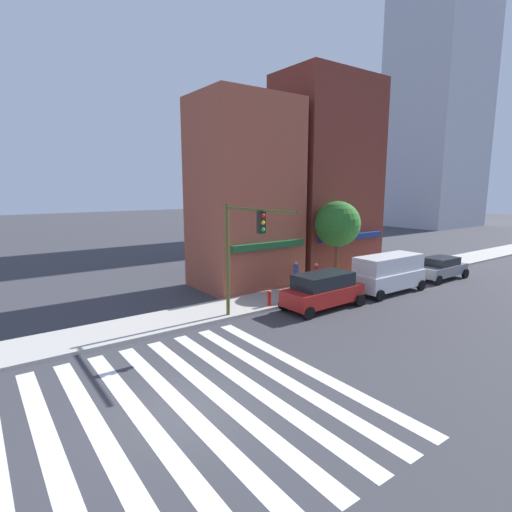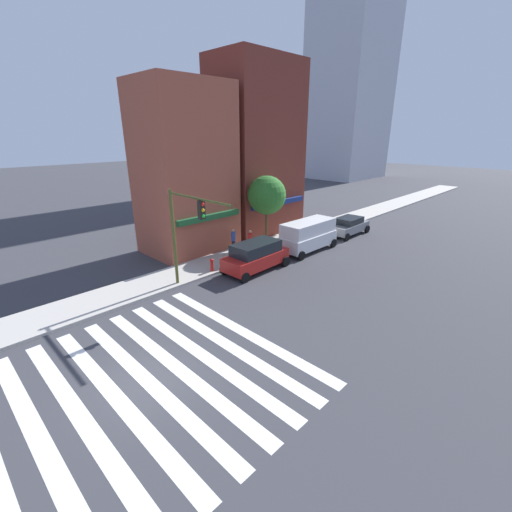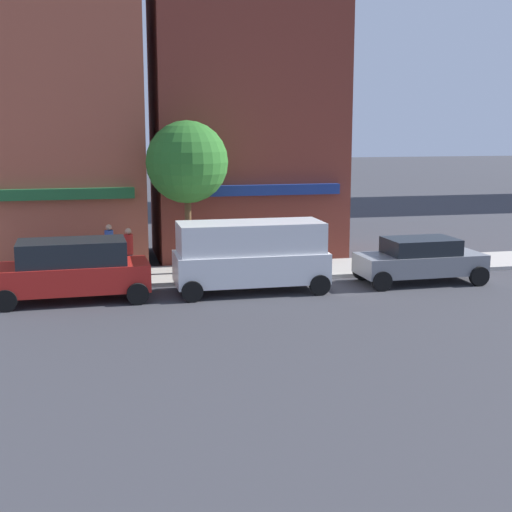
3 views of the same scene
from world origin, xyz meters
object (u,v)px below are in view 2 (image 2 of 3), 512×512
pedestrian_blue_shirt (233,240)px  street_tree (267,195)px  suv_red (256,256)px  fire_hydrant (212,264)px  sedan_grey (349,226)px  traffic_signal (185,224)px  van_white (308,234)px  pedestrian_red_jacket (250,241)px

pedestrian_blue_shirt → street_tree: (2.80, -0.78, 3.09)m
suv_red → fire_hydrant: bearing=142.7°
pedestrian_blue_shirt → sedan_grey: bearing=-161.3°
traffic_signal → pedestrian_blue_shirt: 7.54m
sedan_grey → traffic_signal: bearing=177.4°
sedan_grey → street_tree: bearing=159.2°
traffic_signal → sedan_grey: bearing=-1.5°
sedan_grey → fire_hydrant: sedan_grey is taller
pedestrian_blue_shirt → fire_hydrant: pedestrian_blue_shirt is taller
van_white → pedestrian_blue_shirt: (-4.50, 3.58, -0.21)m
pedestrian_red_jacket → pedestrian_blue_shirt: size_ratio=1.00×
sedan_grey → pedestrian_blue_shirt: bearing=160.3°
sedan_grey → fire_hydrant: (-14.17, 1.70, -0.23)m
traffic_signal → sedan_grey: (16.80, -0.45, -3.15)m
pedestrian_blue_shirt → street_tree: size_ratio=0.32×
suv_red → pedestrian_red_jacket: size_ratio=2.68×
van_white → pedestrian_blue_shirt: van_white is taller
traffic_signal → sedan_grey: 17.10m
suv_red → pedestrian_blue_shirt: (1.21, 3.58, 0.04)m
suv_red → pedestrian_red_jacket: 3.07m
sedan_grey → pedestrian_red_jacket: bearing=165.2°
pedestrian_red_jacket → street_tree: 3.79m
traffic_signal → suv_red: traffic_signal is taller
fire_hydrant → pedestrian_red_jacket: bearing=9.9°
van_white → pedestrian_blue_shirt: size_ratio=2.83×
van_white → pedestrian_red_jacket: bearing=148.0°
traffic_signal → street_tree: (9.02, 2.35, 0.17)m
suv_red → street_tree: 5.81m
pedestrian_red_jacket → street_tree: size_ratio=0.32×
pedestrian_blue_shirt → street_tree: bearing=-158.2°
traffic_signal → pedestrian_blue_shirt: (6.21, 3.13, -2.92)m
sedan_grey → fire_hydrant: 14.27m
pedestrian_red_jacket → traffic_signal: bearing=-25.2°
suv_red → sedan_grey: bearing=-1.6°
suv_red → sedan_grey: 11.80m
street_tree → suv_red: bearing=-145.1°
fire_hydrant → street_tree: (6.38, 1.10, 3.55)m
pedestrian_red_jacket → pedestrian_blue_shirt: 1.31m
pedestrian_red_jacket → fire_hydrant: bearing=-31.5°
street_tree → sedan_grey: bearing=-19.8°
sedan_grey → pedestrian_blue_shirt: 11.18m
suv_red → sedan_grey: size_ratio=1.07×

